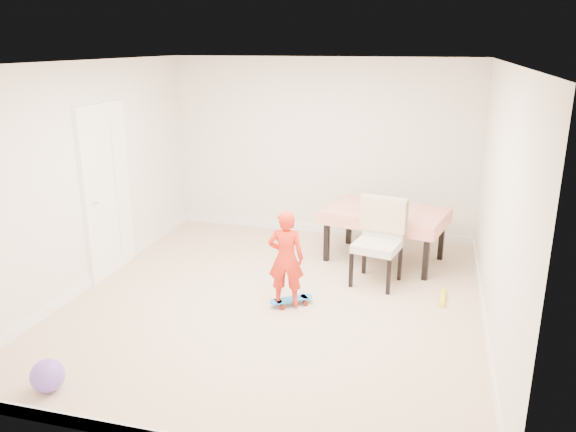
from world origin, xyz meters
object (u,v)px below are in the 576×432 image
(dining_chair, at_px, (377,243))
(child, at_px, (286,261))
(balloon, at_px, (47,376))
(dining_table, at_px, (384,235))
(skateboard, at_px, (291,302))

(dining_chair, height_order, child, child)
(child, distance_m, balloon, 2.55)
(dining_table, distance_m, balloon, 4.41)
(skateboard, bearing_deg, dining_chair, 8.59)
(skateboard, distance_m, child, 0.50)
(dining_chair, relative_size, skateboard, 2.05)
(child, bearing_deg, dining_chair, -143.14)
(dining_table, xyz_separation_m, skateboard, (-0.85, -1.62, -0.32))
(child, bearing_deg, balloon, 45.10)
(dining_table, relative_size, child, 1.41)
(dining_chair, bearing_deg, skateboard, -123.14)
(dining_chair, bearing_deg, child, -122.97)
(dining_chair, relative_size, child, 0.96)
(dining_table, relative_size, balloon, 5.39)
(dining_chair, distance_m, balloon, 3.78)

